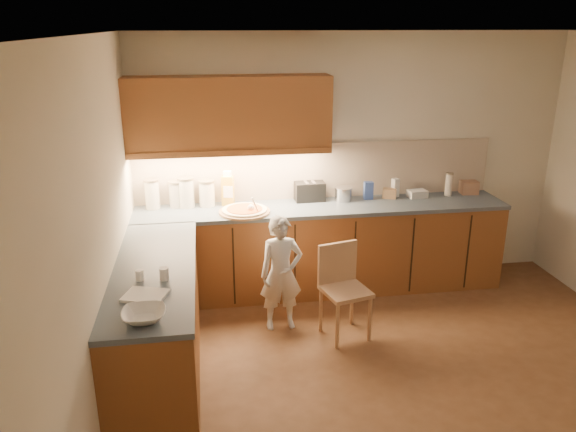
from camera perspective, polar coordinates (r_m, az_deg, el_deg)
The scene contains 24 objects.
room at distance 4.02m, azimuth 14.05°, elevation 4.17°, with size 4.54×4.50×2.62m.
l_counter at distance 5.34m, azimuth -1.39°, elevation -5.37°, with size 3.77×2.62×0.92m.
backsplash at distance 5.87m, azimuth 2.95°, elevation 4.62°, with size 3.75×0.02×0.58m, color #B9A78F.
upper_cabinets at distance 5.47m, azimuth -6.02°, elevation 10.31°, with size 1.95×0.36×0.73m.
pizza_on_board at distance 5.46m, azimuth -4.41°, elevation 0.53°, with size 0.50×0.50×0.20m.
child at distance 5.07m, azimuth -0.70°, elevation -5.85°, with size 0.39×0.26×1.07m, color silver.
wooden_chair at distance 5.02m, azimuth 5.54°, elevation -6.85°, with size 0.46×0.46×0.84m.
mixing_bowl at distance 3.64m, azimuth -14.44°, elevation -9.72°, with size 0.27×0.27×0.07m, color silver.
canister_a at distance 5.70m, azimuth -13.64°, elevation 2.19°, with size 0.15×0.15×0.30m.
canister_b at distance 5.70m, azimuth -11.28°, elevation 2.22°, with size 0.15×0.15×0.27m.
canister_c at distance 5.67m, azimuth -10.30°, elevation 2.39°, with size 0.16×0.16×0.31m.
canister_d at distance 5.68m, azimuth -8.24°, elevation 2.34°, with size 0.17×0.17×0.27m.
oil_jug at distance 5.68m, azimuth -6.13°, elevation 2.69°, with size 0.14×0.11×0.35m.
toaster at distance 5.81m, azimuth 2.22°, elevation 2.51°, with size 0.31×0.18×0.20m.
steel_pot at distance 5.84m, azimuth 5.63°, elevation 2.26°, with size 0.19×0.19×0.14m.
blue_box at distance 5.91m, azimuth 8.17°, elevation 2.58°, with size 0.09×0.06×0.19m, color #314A94.
card_box_a at distance 6.00m, azimuth 10.26°, elevation 2.28°, with size 0.14×0.10×0.10m, color #9A7853.
white_bottle at distance 6.04m, azimuth 10.84°, elevation 2.84°, with size 0.07×0.07×0.20m, color silver.
flat_pack at distance 6.09m, azimuth 12.99°, elevation 2.23°, with size 0.19×0.13×0.08m, color silver.
tall_jar at distance 6.21m, azimuth 16.02°, elevation 3.13°, with size 0.08×0.08×0.25m.
card_box_b at distance 6.36m, azimuth 17.91°, elevation 2.78°, with size 0.18×0.14×0.14m, color #A37658.
dough_cloth at distance 3.93m, azimuth -14.30°, elevation -7.83°, with size 0.28×0.22×0.02m, color silver.
spice_jar_a at distance 4.17m, azimuth -14.85°, elevation -5.83°, with size 0.06×0.06×0.08m, color white.
spice_jar_b at distance 4.14m, azimuth -12.47°, elevation -5.75°, with size 0.07×0.07×0.09m, color white.
Camera 1 is at (-1.53, -3.58, 2.67)m, focal length 35.00 mm.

